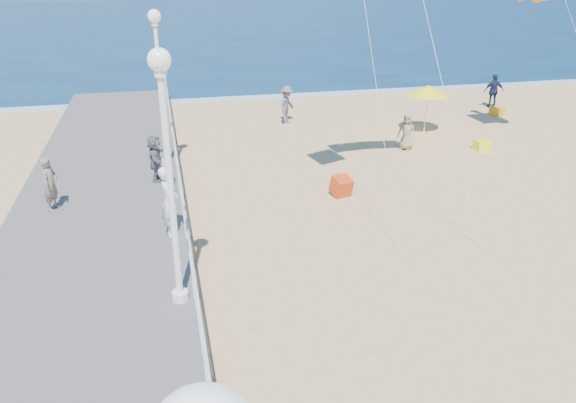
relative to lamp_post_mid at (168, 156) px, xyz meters
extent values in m
plane|color=#DCAF73|center=(5.35, 0.00, -3.66)|extent=(160.00, 160.00, 0.00)
cube|color=#0C2848|center=(5.35, 65.00, -3.65)|extent=(160.00, 90.00, 0.05)
cube|color=silver|center=(5.35, 20.50, -3.63)|extent=(160.00, 1.20, 0.04)
cube|color=slate|center=(-2.15, 0.00, -3.46)|extent=(5.00, 44.00, 0.40)
cube|color=white|center=(0.30, 0.00, -2.21)|extent=(0.05, 42.00, 0.06)
cube|color=white|center=(0.30, 0.00, -2.71)|extent=(0.05, 42.00, 0.04)
cylinder|color=white|center=(0.00, 0.00, -3.16)|extent=(0.36, 0.36, 0.20)
cylinder|color=white|center=(0.00, 0.00, -0.81)|extent=(0.14, 0.14, 4.70)
sphere|color=white|center=(0.00, 0.00, 1.84)|extent=(0.44, 0.44, 0.44)
cylinder|color=white|center=(0.00, 9.00, -3.16)|extent=(0.36, 0.36, 0.20)
cylinder|color=white|center=(0.00, 9.00, -0.81)|extent=(0.14, 0.14, 4.70)
sphere|color=white|center=(0.00, 9.00, 1.84)|extent=(0.44, 0.44, 0.44)
imported|color=white|center=(-0.05, 3.26, -2.30)|extent=(0.51, 0.73, 1.91)
imported|color=#337CC1|center=(0.10, 3.41, -2.05)|extent=(0.30, 0.37, 0.73)
imported|color=slate|center=(-0.37, 7.47, -2.49)|extent=(0.53, 1.46, 1.55)
imported|color=#7E6957|center=(-3.36, 5.69, -2.46)|extent=(0.56, 0.68, 1.61)
imported|color=#5D5D62|center=(5.79, 14.99, -2.77)|extent=(1.21, 1.31, 1.78)
imported|color=#1B203B|center=(17.05, 15.56, -2.79)|extent=(1.09, 0.64, 1.75)
imported|color=gray|center=(9.62, 9.87, -2.92)|extent=(0.86, 0.82, 1.48)
cube|color=red|center=(5.48, 5.67, -3.36)|extent=(0.72, 0.83, 0.74)
cylinder|color=white|center=(11.48, 12.01, -2.76)|extent=(0.05, 0.05, 1.80)
cone|color=yellow|center=(11.48, 12.01, -1.75)|extent=(1.90, 1.90, 0.45)
cube|color=orange|center=(16.42, 14.07, -3.46)|extent=(0.55, 0.55, 0.40)
cube|color=#FFFD1A|center=(12.63, 9.08, -3.46)|extent=(0.55, 0.55, 0.40)
camera|label=1|loc=(-0.04, -10.58, 3.48)|focal=35.00mm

